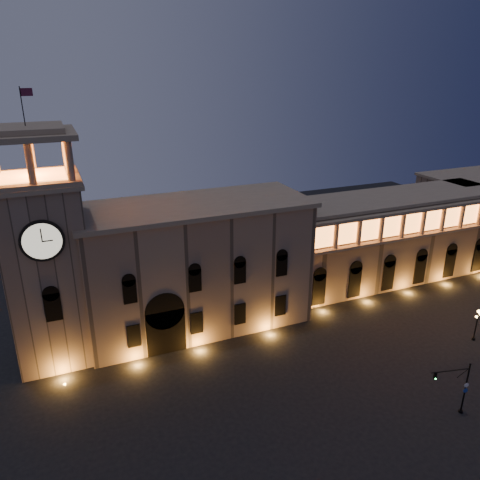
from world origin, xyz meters
The scene contains 7 objects.
ground centered at (0.00, 0.00, 0.00)m, with size 160.00×160.00×0.00m, color black.
government_building centered at (-2.08, 21.93, 8.77)m, with size 30.80×12.80×17.60m.
clock_tower centered at (-20.50, 20.98, 12.50)m, with size 9.80×9.80×32.40m.
colonnade_wing centered at (32.00, 23.92, 7.33)m, with size 40.60×11.50×14.50m.
secondary_building centered at (58.00, 30.00, 7.00)m, with size 20.00×12.00×14.00m, color #826853.
traffic_light centered at (17.26, -6.37, 3.23)m, with size 4.40×1.20×6.16m.
street_lamp_near centered at (30.54, 3.29, 2.69)m, with size 1.51×0.67×4.51m.
Camera 1 is at (-18.82, -34.37, 34.57)m, focal length 35.00 mm.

